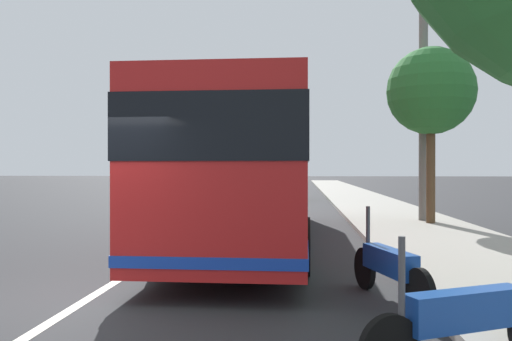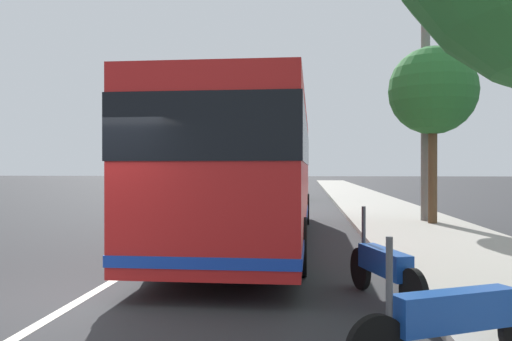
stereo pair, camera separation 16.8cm
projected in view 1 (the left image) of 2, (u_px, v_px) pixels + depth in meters
name	position (u px, v px, depth m)	size (l,w,h in m)	color
ground_plane	(77.00, 306.00, 6.89)	(220.00, 220.00, 0.00)	#2D2D30
sidewalk_curb	(408.00, 224.00, 16.32)	(110.00, 3.60, 0.14)	#9E998E
lane_divider_line	(209.00, 224.00, 16.85)	(110.00, 0.16, 0.01)	silver
coach_bus	(254.00, 167.00, 12.87)	(12.51, 2.79, 3.24)	red
motorcycle_nearest_curb	(465.00, 318.00, 4.71)	(1.04, 2.05, 1.24)	black
motorcycle_mid_row	(389.00, 268.00, 7.06)	(2.19, 0.73, 1.26)	black
car_ahead_same_lane	(242.00, 181.00, 43.41)	(4.20, 2.02, 1.47)	#2D7238
car_oncoming	(282.00, 187.00, 30.11)	(4.28, 1.85, 1.48)	#2D7238
roadside_tree_mid_block	(431.00, 92.00, 15.94)	(2.69, 2.69, 5.56)	brown
utility_pole	(423.00, 107.00, 16.78)	(0.28, 0.28, 7.64)	slate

